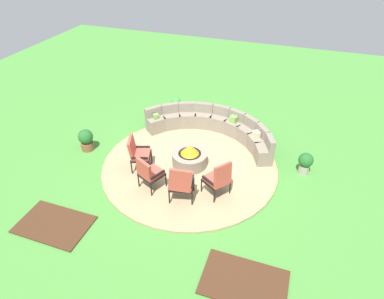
{
  "coord_description": "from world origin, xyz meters",
  "views": [
    {
      "loc": [
        2.53,
        -7.07,
        5.97
      ],
      "look_at": [
        0.0,
        0.2,
        0.45
      ],
      "focal_mm": 30.57,
      "sensor_mm": 36.0,
      "label": 1
    }
  ],
  "objects_px": {
    "lounge_chair_front_left": "(138,152)",
    "lounge_chair_front_right": "(149,172)",
    "curved_stone_bench": "(214,127)",
    "lounge_chair_back_left": "(181,183)",
    "potted_plant_0": "(176,105)",
    "lounge_chair_back_right": "(219,178)",
    "potted_plant_1": "(305,162)",
    "fire_pit": "(190,157)",
    "potted_plant_2": "(86,139)"
  },
  "relations": [
    {
      "from": "potted_plant_0",
      "to": "lounge_chair_back_right",
      "type": "bearing_deg",
      "value": -55.24
    },
    {
      "from": "fire_pit",
      "to": "lounge_chair_back_right",
      "type": "bearing_deg",
      "value": -40.63
    },
    {
      "from": "curved_stone_bench",
      "to": "lounge_chair_back_left",
      "type": "bearing_deg",
      "value": -89.22
    },
    {
      "from": "fire_pit",
      "to": "potted_plant_0",
      "type": "bearing_deg",
      "value": 118.32
    },
    {
      "from": "potted_plant_0",
      "to": "potted_plant_2",
      "type": "xyz_separation_m",
      "value": [
        -1.74,
        -3.14,
        0.07
      ]
    },
    {
      "from": "potted_plant_2",
      "to": "potted_plant_0",
      "type": "bearing_deg",
      "value": 61.03
    },
    {
      "from": "lounge_chair_back_left",
      "to": "potted_plant_0",
      "type": "height_order",
      "value": "lounge_chair_back_left"
    },
    {
      "from": "lounge_chair_front_left",
      "to": "lounge_chair_back_left",
      "type": "height_order",
      "value": "lounge_chair_back_left"
    },
    {
      "from": "potted_plant_1",
      "to": "potted_plant_2",
      "type": "distance_m",
      "value": 6.53
    },
    {
      "from": "curved_stone_bench",
      "to": "lounge_chair_back_left",
      "type": "height_order",
      "value": "lounge_chair_back_left"
    },
    {
      "from": "curved_stone_bench",
      "to": "potted_plant_1",
      "type": "height_order",
      "value": "curved_stone_bench"
    },
    {
      "from": "potted_plant_0",
      "to": "potted_plant_1",
      "type": "relative_size",
      "value": 0.88
    },
    {
      "from": "lounge_chair_front_left",
      "to": "lounge_chair_back_right",
      "type": "distance_m",
      "value": 2.45
    },
    {
      "from": "lounge_chair_back_right",
      "to": "potted_plant_2",
      "type": "bearing_deg",
      "value": 113.71
    },
    {
      "from": "curved_stone_bench",
      "to": "lounge_chair_back_left",
      "type": "relative_size",
      "value": 3.97
    },
    {
      "from": "lounge_chair_back_right",
      "to": "potted_plant_1",
      "type": "xyz_separation_m",
      "value": [
        2.05,
        1.72,
        -0.23
      ]
    },
    {
      "from": "curved_stone_bench",
      "to": "lounge_chair_front_right",
      "type": "distance_m",
      "value": 3.15
    },
    {
      "from": "lounge_chair_back_left",
      "to": "potted_plant_1",
      "type": "height_order",
      "value": "lounge_chair_back_left"
    },
    {
      "from": "lounge_chair_front_left",
      "to": "lounge_chair_back_right",
      "type": "bearing_deg",
      "value": 63.41
    },
    {
      "from": "potted_plant_0",
      "to": "potted_plant_2",
      "type": "distance_m",
      "value": 3.59
    },
    {
      "from": "lounge_chair_back_left",
      "to": "curved_stone_bench",
      "type": "bearing_deg",
      "value": 76.91
    },
    {
      "from": "potted_plant_2",
      "to": "potted_plant_1",
      "type": "bearing_deg",
      "value": 9.02
    },
    {
      "from": "potted_plant_0",
      "to": "potted_plant_2",
      "type": "relative_size",
      "value": 0.82
    },
    {
      "from": "lounge_chair_back_right",
      "to": "potted_plant_2",
      "type": "distance_m",
      "value": 4.46
    },
    {
      "from": "fire_pit",
      "to": "lounge_chair_front_right",
      "type": "distance_m",
      "value": 1.48
    },
    {
      "from": "lounge_chair_front_right",
      "to": "lounge_chair_back_right",
      "type": "xyz_separation_m",
      "value": [
        1.76,
        0.35,
        0.01
      ]
    },
    {
      "from": "lounge_chair_back_left",
      "to": "lounge_chair_back_right",
      "type": "distance_m",
      "value": 0.95
    },
    {
      "from": "lounge_chair_front_left",
      "to": "lounge_chair_front_right",
      "type": "relative_size",
      "value": 1.0
    },
    {
      "from": "lounge_chair_front_right",
      "to": "lounge_chair_back_right",
      "type": "height_order",
      "value": "lounge_chair_back_right"
    },
    {
      "from": "potted_plant_0",
      "to": "potted_plant_1",
      "type": "height_order",
      "value": "potted_plant_1"
    },
    {
      "from": "lounge_chair_back_left",
      "to": "potted_plant_2",
      "type": "height_order",
      "value": "lounge_chair_back_left"
    },
    {
      "from": "potted_plant_0",
      "to": "potted_plant_2",
      "type": "bearing_deg",
      "value": -118.97
    },
    {
      "from": "potted_plant_1",
      "to": "potted_plant_0",
      "type": "bearing_deg",
      "value": 155.78
    },
    {
      "from": "lounge_chair_back_left",
      "to": "lounge_chair_back_right",
      "type": "bearing_deg",
      "value": 16.72
    },
    {
      "from": "fire_pit",
      "to": "lounge_chair_back_left",
      "type": "distance_m",
      "value": 1.49
    },
    {
      "from": "fire_pit",
      "to": "potted_plant_2",
      "type": "bearing_deg",
      "value": -175.52
    },
    {
      "from": "lounge_chair_front_left",
      "to": "potted_plant_2",
      "type": "xyz_separation_m",
      "value": [
        -1.98,
        0.36,
        -0.23
      ]
    },
    {
      "from": "lounge_chair_back_right",
      "to": "fire_pit",
      "type": "bearing_deg",
      "value": 82.01
    },
    {
      "from": "lounge_chair_front_right",
      "to": "potted_plant_0",
      "type": "relative_size",
      "value": 1.76
    },
    {
      "from": "lounge_chair_front_left",
      "to": "lounge_chair_back_left",
      "type": "relative_size",
      "value": 0.92
    },
    {
      "from": "lounge_chair_front_left",
      "to": "potted_plant_2",
      "type": "height_order",
      "value": "lounge_chair_front_left"
    },
    {
      "from": "potted_plant_0",
      "to": "curved_stone_bench",
      "type": "bearing_deg",
      "value": -33.09
    },
    {
      "from": "lounge_chair_back_left",
      "to": "potted_plant_2",
      "type": "xyz_separation_m",
      "value": [
        -3.58,
        1.18,
        -0.25
      ]
    },
    {
      "from": "lounge_chair_front_left",
      "to": "potted_plant_1",
      "type": "height_order",
      "value": "lounge_chair_front_left"
    },
    {
      "from": "lounge_chair_front_left",
      "to": "lounge_chair_front_right",
      "type": "height_order",
      "value": "lounge_chair_front_right"
    },
    {
      "from": "potted_plant_0",
      "to": "lounge_chair_front_left",
      "type": "bearing_deg",
      "value": -86.14
    },
    {
      "from": "potted_plant_1",
      "to": "potted_plant_2",
      "type": "xyz_separation_m",
      "value": [
        -6.45,
        -1.02,
        -0.0
      ]
    },
    {
      "from": "lounge_chair_front_right",
      "to": "potted_plant_0",
      "type": "xyz_separation_m",
      "value": [
        -0.9,
        4.19,
        -0.29
      ]
    },
    {
      "from": "lounge_chair_front_right",
      "to": "potted_plant_1",
      "type": "distance_m",
      "value": 4.34
    },
    {
      "from": "lounge_chair_front_right",
      "to": "lounge_chair_front_left",
      "type": "bearing_deg",
      "value": 158.09
    }
  ]
}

